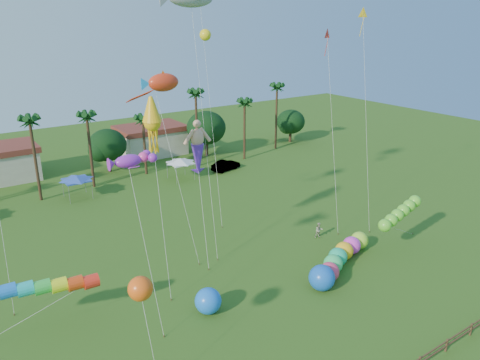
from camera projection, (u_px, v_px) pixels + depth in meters
ground at (320, 337)px, 33.34m from camera, size 160.00×160.00×0.00m
tree_line at (127, 142)px, 67.92m from camera, size 69.46×8.91×11.00m
buildings_row at (70, 155)px, 69.75m from camera, size 35.00×7.00×4.00m
tent_row at (78, 179)px, 57.35m from camera, size 31.00×4.00×0.60m
car_b at (226, 165)px, 69.07m from camera, size 4.86×2.54×1.53m
spectator_b at (319, 230)px, 48.04m from camera, size 0.95×0.84×1.64m
caterpillar_inflatable at (338, 260)px, 41.98m from camera, size 10.52×5.53×2.21m
blue_ball at (208, 301)px, 35.78m from camera, size 2.06×2.06×2.06m
rainbow_tube at (65, 289)px, 33.32m from camera, size 10.36×2.78×3.74m
green_worm at (385, 225)px, 43.53m from camera, size 9.85×3.49×3.94m
orange_ball_kite at (140, 289)px, 27.84m from camera, size 1.70×2.84×7.06m
merman_kite at (198, 151)px, 42.15m from camera, size 2.40×4.45×12.54m
fish_kite at (164, 82)px, 42.09m from camera, size 4.55×6.67×16.90m
squid_kite at (152, 123)px, 37.13m from camera, size 2.28×5.36×15.82m
lobster_kite at (128, 161)px, 32.57m from camera, size 3.60×5.36×12.75m
delta_kite_red at (328, 38)px, 46.69m from camera, size 1.99×4.97×20.51m
delta_kite_yellow at (363, 17)px, 46.32m from camera, size 1.95×4.71×22.49m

